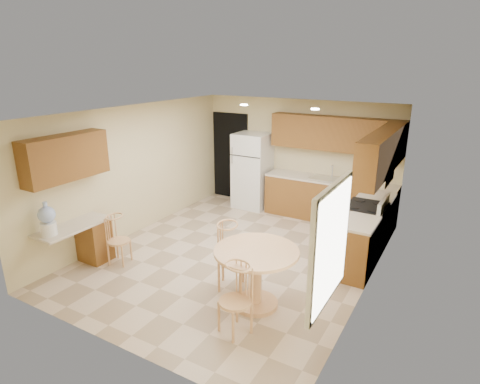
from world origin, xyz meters
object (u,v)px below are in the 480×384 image
Objects in this scene: chair_table_b at (231,297)px; chair_desk at (115,237)px; water_crock at (47,220)px; chair_table_a at (228,252)px; stove at (364,230)px; refrigerator at (252,171)px; dining_table at (256,270)px.

chair_table_b is 1.10× the size of chair_desk.
chair_table_a is at bearing 24.03° from water_crock.
chair_table_b is at bearing -105.35° from stove.
refrigerator is 4.09m from dining_table.
stove is 4.26m from chair_desk.
chair_desk is at bearing -144.70° from stove.
stove is at bearing 69.08° from dining_table.
chair_desk is at bearing 61.65° from water_crock.
chair_table_b is at bearing 3.98° from water_crock.
stove is 0.94× the size of dining_table.
water_crock is (-0.45, -0.83, 0.50)m from chair_desk.
water_crock is at bearing -42.15° from chair_desk.
stove is 3.20m from chair_table_b.
chair_desk is (-0.60, -3.68, -0.36)m from refrigerator.
chair_table_a is (-1.45, -2.19, 0.15)m from stove.
stove is 1.08× the size of chair_table_a.
chair_table_a reaches higher than chair_table_b.
chair_table_b is 2.70m from chair_desk.
dining_table reaches higher than chair_desk.
refrigerator reaches higher than chair_table_a.
stove is at bearing 111.49° from chair_desk.
dining_table is 3.21m from water_crock.
stove is 1.18× the size of chair_table_b.
stove is at bearing 40.01° from water_crock.
refrigerator reaches higher than stove.
stove is 2.08× the size of water_crock.
dining_table is at bearing 17.45° from water_crock.
refrigerator is 3.15m from stove.
stove is 5.15m from water_crock.
chair_table_a is 2.74m from water_crock.
chair_table_b is at bearing 12.35° from chair_table_a.
refrigerator reaches higher than water_crock.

